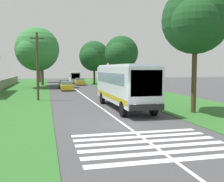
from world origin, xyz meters
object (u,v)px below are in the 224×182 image
(coach_bus, at_px, (124,83))
(trailing_car_0, at_px, (67,86))
(roadside_tree_right_2, at_px, (194,22))
(trailing_car_1, at_px, (64,84))
(roadside_tree_right_0, at_px, (120,54))
(trailing_minibus_0, at_px, (74,76))
(roadside_tree_left_1, at_px, (36,51))
(trailing_car_2, at_px, (80,82))
(roadside_tree_left_2, at_px, (39,49))
(utility_pole, at_px, (38,65))
(roadside_tree_right_1, at_px, (93,57))
(roadside_tree_left_0, at_px, (41,49))

(coach_bus, bearing_deg, trailing_car_0, 9.37)
(roadside_tree_right_2, bearing_deg, trailing_car_1, 15.11)
(trailing_car_0, distance_m, roadside_tree_right_0, 10.55)
(trailing_minibus_0, bearing_deg, coach_bus, -179.83)
(trailing_minibus_0, relative_size, roadside_tree_left_1, 0.58)
(roadside_tree_left_1, bearing_deg, trailing_car_2, -52.71)
(roadside_tree_left_2, bearing_deg, utility_pole, -178.90)
(roadside_tree_right_1, bearing_deg, roadside_tree_right_2, -178.62)
(roadside_tree_right_2, height_order, utility_pole, roadside_tree_right_2)
(trailing_car_1, relative_size, roadside_tree_left_1, 0.41)
(roadside_tree_left_0, bearing_deg, coach_bus, -167.90)
(coach_bus, relative_size, trailing_car_1, 2.60)
(trailing_car_2, height_order, roadside_tree_right_0, roadside_tree_right_0)
(roadside_tree_left_2, bearing_deg, roadside_tree_right_1, -132.25)
(trailing_minibus_0, distance_m, roadside_tree_right_1, 7.61)
(trailing_minibus_0, distance_m, roadside_tree_right_0, 27.91)
(utility_pole, bearing_deg, roadside_tree_right_1, -20.65)
(roadside_tree_left_1, relative_size, roadside_tree_left_2, 0.99)
(roadside_tree_left_1, bearing_deg, roadside_tree_right_0, -139.67)
(roadside_tree_left_2, xyz_separation_m, roadside_tree_right_0, (-32.68, -11.47, -2.56))
(trailing_car_0, relative_size, roadside_tree_right_1, 0.47)
(trailing_car_1, bearing_deg, utility_pole, 167.80)
(roadside_tree_left_0, relative_size, roadside_tree_right_2, 1.05)
(trailing_car_0, xyz_separation_m, roadside_tree_right_0, (-6.51, -6.82, 4.73))
(trailing_car_2, xyz_separation_m, roadside_tree_right_0, (-19.71, -3.22, 4.73))
(coach_bus, height_order, roadside_tree_right_0, roadside_tree_right_0)
(trailing_minibus_0, distance_m, utility_pole, 34.43)
(trailing_car_0, xyz_separation_m, roadside_tree_left_0, (13.65, 3.93, 6.64))
(trailing_car_2, relative_size, roadside_tree_right_0, 0.55)
(roadside_tree_left_2, bearing_deg, trailing_minibus_0, -123.78)
(roadside_tree_left_0, distance_m, roadside_tree_right_2, 39.31)
(trailing_car_1, relative_size, roadside_tree_right_2, 0.45)
(roadside_tree_left_0, bearing_deg, roadside_tree_right_0, -151.94)
(trailing_car_0, height_order, roadside_tree_left_2, roadside_tree_left_2)
(roadside_tree_right_1, bearing_deg, trailing_car_1, 147.15)
(trailing_car_1, bearing_deg, roadside_tree_left_2, 12.31)
(roadside_tree_left_2, distance_m, utility_pole, 39.12)
(trailing_car_0, distance_m, trailing_car_2, 13.69)
(trailing_car_0, bearing_deg, roadside_tree_right_0, -133.68)
(roadside_tree_right_2, bearing_deg, roadside_tree_right_0, 3.16)
(trailing_minibus_0, distance_m, roadside_tree_left_2, 11.44)
(trailing_car_2, bearing_deg, roadside_tree_right_0, -170.73)
(trailing_car_1, bearing_deg, trailing_car_2, -24.27)
(coach_bus, xyz_separation_m, roadside_tree_left_2, (46.50, 8.00, 5.81))
(roadside_tree_left_2, xyz_separation_m, roadside_tree_right_2, (-50.04, -12.42, -1.08))
(trailing_car_0, xyz_separation_m, trailing_car_2, (13.20, -3.60, 0.00))
(coach_bus, xyz_separation_m, utility_pole, (7.62, 7.26, 1.59))
(roadside_tree_left_0, bearing_deg, trailing_car_2, -93.39)
(roadside_tree_right_2, distance_m, utility_pole, 16.45)
(roadside_tree_left_1, xyz_separation_m, utility_pole, (-19.66, -0.71, -2.75))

